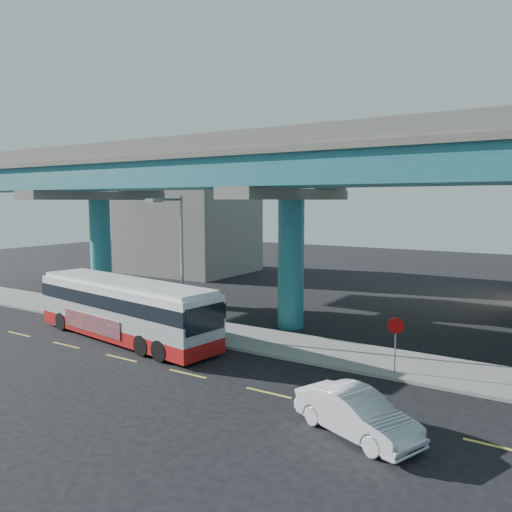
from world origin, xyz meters
The scene contains 10 objects.
ground centered at (0.00, 0.00, 0.00)m, with size 120.00×120.00×0.00m, color black.
sidewalk centered at (0.00, 5.50, 0.07)m, with size 70.00×4.00×0.15m, color gray.
lane_markings centered at (0.00, -0.30, 0.01)m, with size 58.00×0.12×0.01m.
viaduct centered at (0.00, 9.11, 9.14)m, with size 52.00×12.40×11.70m.
building_concrete centered at (-20.00, 24.00, 4.50)m, with size 12.00×10.00×9.00m, color gray.
transit_bus centered at (-6.28, 2.09, 1.74)m, with size 12.62×4.41×3.18m.
sedan centered at (8.09, -1.82, 0.71)m, with size 4.56×3.03×1.42m, color silver.
parked_car centered at (-11.32, 5.67, 0.85)m, with size 4.39×2.47×1.41m, color #2D2C31.
street_lamp centered at (-3.88, 3.45, 5.01)m, with size 0.50×2.44×7.45m.
stop_sign centered at (7.52, 4.18, 1.83)m, with size 0.69×0.23×2.35m.
Camera 1 is at (13.34, -16.18, 7.33)m, focal length 35.00 mm.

